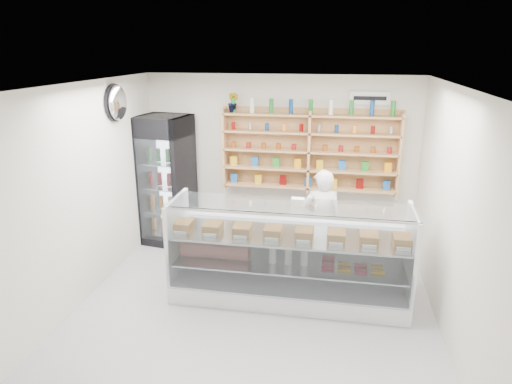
# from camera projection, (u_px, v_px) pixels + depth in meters

# --- Properties ---
(room) EXTENTS (5.00, 5.00, 5.00)m
(room) POSITION_uv_depth(u_px,v_px,m) (252.00, 209.00, 5.31)
(room) COLOR #B3B3B8
(room) RESTS_ON ground
(display_counter) EXTENTS (3.06, 0.91, 1.33)m
(display_counter) POSITION_uv_depth(u_px,v_px,m) (288.00, 273.00, 6.02)
(display_counter) COLOR white
(display_counter) RESTS_ON floor
(shop_worker) EXTENTS (0.61, 0.44, 1.55)m
(shop_worker) POSITION_uv_depth(u_px,v_px,m) (321.00, 221.00, 6.69)
(shop_worker) COLOR silver
(shop_worker) RESTS_ON floor
(drinks_cooler) EXTENTS (0.88, 0.87, 2.16)m
(drinks_cooler) POSITION_uv_depth(u_px,v_px,m) (166.00, 180.00, 7.63)
(drinks_cooler) COLOR black
(drinks_cooler) RESTS_ON floor
(wall_shelving) EXTENTS (2.84, 0.28, 1.33)m
(wall_shelving) POSITION_uv_depth(u_px,v_px,m) (309.00, 152.00, 7.36)
(wall_shelving) COLOR tan
(wall_shelving) RESTS_ON back_wall
(potted_plant) EXTENTS (0.22, 0.20, 0.32)m
(potted_plant) POSITION_uv_depth(u_px,v_px,m) (233.00, 102.00, 7.34)
(potted_plant) COLOR #1E6626
(potted_plant) RESTS_ON wall_shelving
(security_mirror) EXTENTS (0.15, 0.50, 0.50)m
(security_mirror) POSITION_uv_depth(u_px,v_px,m) (118.00, 103.00, 6.48)
(security_mirror) COLOR silver
(security_mirror) RESTS_ON left_wall
(wall_sign) EXTENTS (0.62, 0.03, 0.20)m
(wall_sign) POSITION_uv_depth(u_px,v_px,m) (370.00, 98.00, 7.07)
(wall_sign) COLOR white
(wall_sign) RESTS_ON back_wall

